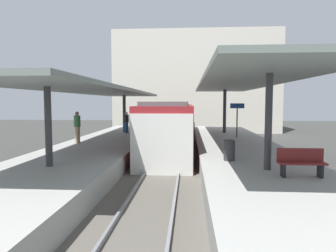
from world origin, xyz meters
TOP-DOWN VIEW (x-y plane):
  - ground_plane at (0.00, 0.00)m, footprint 80.00×80.00m
  - platform_left at (-3.80, 0.00)m, footprint 4.40×28.00m
  - platform_right at (3.80, 0.00)m, footprint 4.40×28.00m
  - track_ballast at (0.00, 0.00)m, footprint 3.20×28.00m
  - rail_near_side at (-0.72, 0.00)m, footprint 0.08×28.00m
  - rail_far_side at (0.72, 0.00)m, footprint 0.08×28.00m
  - commuter_train at (0.00, 4.71)m, footprint 2.78×14.86m
  - canopy_left at (-3.80, 1.40)m, footprint 4.18×21.00m
  - canopy_right at (3.80, 1.40)m, footprint 4.18×21.00m
  - platform_bench at (4.56, -5.84)m, footprint 1.40×0.41m
  - platform_sign at (4.25, 4.64)m, footprint 0.90×0.08m
  - litter_bin at (2.72, -3.37)m, footprint 0.44×0.44m
  - passenger_near_bench at (-3.49, 6.96)m, footprint 0.36×0.36m
  - passenger_mid_platform at (-5.11, 1.35)m, footprint 0.36×0.36m
  - station_building_backdrop at (1.88, 20.00)m, footprint 18.00×6.00m

SIDE VIEW (x-z plane):
  - ground_plane at x=0.00m, z-range 0.00..0.00m
  - track_ballast at x=0.00m, z-range 0.00..0.20m
  - rail_near_side at x=-0.72m, z-range 0.20..0.34m
  - rail_far_side at x=0.72m, z-range 0.20..0.34m
  - platform_left at x=-3.80m, z-range 0.00..1.00m
  - platform_right at x=3.80m, z-range 0.00..1.00m
  - litter_bin at x=2.72m, z-range 1.00..1.80m
  - platform_bench at x=4.56m, z-range 1.03..1.89m
  - commuter_train at x=0.00m, z-range 0.18..3.28m
  - passenger_near_bench at x=-3.49m, z-range 1.03..2.60m
  - passenger_mid_platform at x=-5.11m, z-range 1.04..2.79m
  - platform_sign at x=4.25m, z-range 1.52..3.73m
  - canopy_left at x=-3.80m, z-range 2.37..5.35m
  - canopy_right at x=3.80m, z-range 2.57..5.96m
  - station_building_backdrop at x=1.88m, z-range 0.00..11.00m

